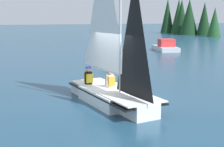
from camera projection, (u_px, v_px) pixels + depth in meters
ground_plane at (112, 103)px, 11.26m from camera, size 260.00×260.00×0.00m
sailboat_main at (111, 80)px, 11.15m from camera, size 4.73×2.29×5.97m
sailor_helm at (110, 84)px, 11.61m from camera, size 0.38×0.34×1.16m
sailor_crew at (88, 80)px, 12.17m from camera, size 0.38×0.34×1.16m
motorboat_distant at (166, 47)px, 28.96m from camera, size 4.03×2.44×1.10m
treeline_shore at (185, 17)px, 56.81m from camera, size 16.30×4.59×6.71m
buoy_marker at (106, 61)px, 20.43m from camera, size 0.64×0.64×1.09m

